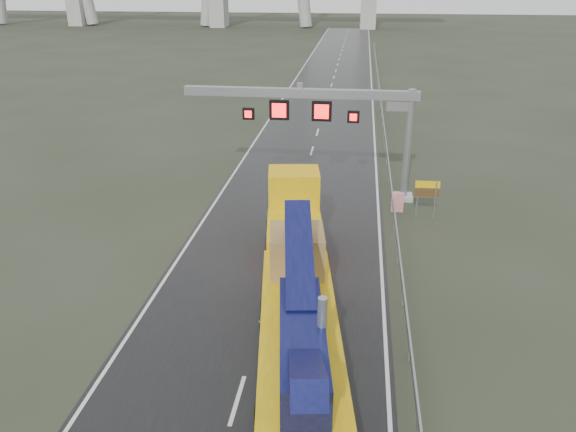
# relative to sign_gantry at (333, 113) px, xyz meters

# --- Properties ---
(ground) EXTENTS (400.00, 400.00, 0.00)m
(ground) POSITION_rel_sign_gantry_xyz_m (-2.10, -17.99, -5.61)
(ground) COLOR #292E20
(ground) RESTS_ON ground
(road) EXTENTS (11.00, 200.00, 0.02)m
(road) POSITION_rel_sign_gantry_xyz_m (-2.10, 22.01, -5.60)
(road) COLOR black
(road) RESTS_ON ground
(guardrail) EXTENTS (0.20, 140.00, 1.40)m
(guardrail) POSITION_rel_sign_gantry_xyz_m (4.00, 12.01, -4.91)
(guardrail) COLOR gray
(guardrail) RESTS_ON ground
(sign_gantry) EXTENTS (14.90, 1.20, 7.42)m
(sign_gantry) POSITION_rel_sign_gantry_xyz_m (0.00, 0.00, 0.00)
(sign_gantry) COLOR #A1A19D
(sign_gantry) RESTS_ON ground
(heavy_haul_truck) EXTENTS (5.76, 20.83, 4.85)m
(heavy_haul_truck) POSITION_rel_sign_gantry_xyz_m (-0.65, -14.10, -3.73)
(heavy_haul_truck) COLOR yellow
(heavy_haul_truck) RESTS_ON ground
(exit_sign_pair) EXTENTS (1.44, 0.11, 2.47)m
(exit_sign_pair) POSITION_rel_sign_gantry_xyz_m (5.88, -3.11, -3.88)
(exit_sign_pair) COLOR gray
(exit_sign_pair) RESTS_ON ground
(striped_barrier) EXTENTS (0.72, 0.41, 1.20)m
(striped_barrier) POSITION_rel_sign_gantry_xyz_m (4.29, -2.11, -5.01)
(striped_barrier) COLOR red
(striped_barrier) RESTS_ON ground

